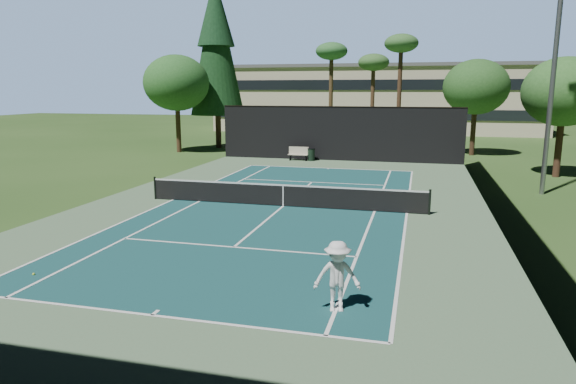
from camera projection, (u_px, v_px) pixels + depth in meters
The scene contains 22 objects.
ground at pixel (283, 207), 23.28m from camera, with size 160.00×160.00×0.00m, color #2B4B1C.
apron_slab at pixel (283, 206), 23.28m from camera, with size 18.00×32.00×0.01m, color #547451.
court_surface at pixel (283, 206), 23.28m from camera, with size 10.97×23.77×0.01m, color #164748.
court_lines at pixel (283, 206), 23.27m from camera, with size 11.07×23.87×0.01m.
tennis_net at pixel (283, 194), 23.17m from camera, with size 12.90×0.10×1.10m.
fence at pixel (283, 163), 22.95m from camera, with size 18.04×32.05×4.03m.
player at pixel (337, 276), 12.12m from camera, with size 1.12×0.64×1.73m, color white.
tennis_ball_a at pixel (34, 274), 14.61m from camera, with size 0.08×0.08×0.08m, color #CAEA35.
tennis_ball_b at pixel (238, 192), 26.55m from camera, with size 0.06×0.06×0.06m, color #D4E233.
tennis_ball_c at pixel (337, 188), 27.63m from camera, with size 0.07×0.07×0.07m, color #C0D430.
tennis_ball_d at pixel (215, 191), 26.57m from camera, with size 0.06×0.06×0.06m, color #D5EE36.
park_bench at pixel (298, 153), 38.42m from camera, with size 1.50×0.45×1.02m.
trash_bin at pixel (311, 154), 38.22m from camera, with size 0.56×0.56×0.95m.
pine_tree at pixel (216, 40), 45.24m from camera, with size 4.80×4.80×15.00m.
palm_a at pixel (332, 55), 44.96m from camera, with size 2.80×2.80×9.32m.
palm_b at pixel (373, 66), 46.17m from camera, with size 2.80×2.80×8.42m.
palm_c at pixel (401, 48), 42.47m from camera, with size 2.80×2.80×9.77m.
decid_tree_a at pixel (476, 87), 40.67m from camera, with size 5.12×5.12×7.62m.
decid_tree_b at pixel (564, 92), 30.26m from camera, with size 4.80×4.80×7.14m.
decid_tree_c at pixel (176, 83), 42.67m from camera, with size 5.44×5.44×8.09m.
campus_building at pixel (375, 98), 66.13m from camera, with size 40.50×12.50×8.30m.
light_pole at pixel (554, 63), 24.78m from camera, with size 0.90×0.25×12.22m.
Camera 1 is at (5.87, -21.93, 5.19)m, focal length 32.00 mm.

